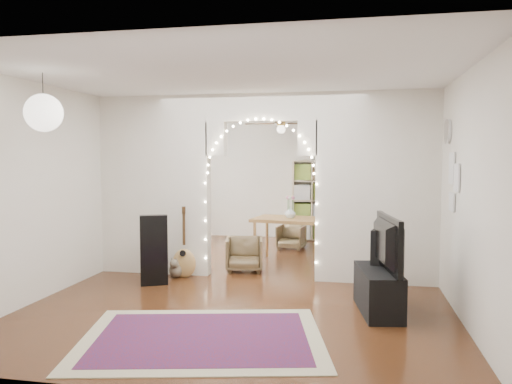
% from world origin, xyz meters
% --- Properties ---
extents(floor, '(7.50, 7.50, 0.00)m').
position_xyz_m(floor, '(0.00, 0.00, 0.00)').
color(floor, black).
rests_on(floor, ground).
extents(ceiling, '(5.00, 7.50, 0.02)m').
position_xyz_m(ceiling, '(0.00, 0.00, 2.70)').
color(ceiling, white).
rests_on(ceiling, wall_back).
extents(wall_back, '(5.00, 0.02, 2.70)m').
position_xyz_m(wall_back, '(0.00, 3.75, 1.35)').
color(wall_back, silver).
rests_on(wall_back, floor).
extents(wall_front, '(5.00, 0.02, 2.70)m').
position_xyz_m(wall_front, '(0.00, -3.75, 1.35)').
color(wall_front, silver).
rests_on(wall_front, floor).
extents(wall_left, '(0.02, 7.50, 2.70)m').
position_xyz_m(wall_left, '(-2.50, 0.00, 1.35)').
color(wall_left, silver).
rests_on(wall_left, floor).
extents(wall_right, '(0.02, 7.50, 2.70)m').
position_xyz_m(wall_right, '(2.50, 0.00, 1.35)').
color(wall_right, silver).
rests_on(wall_right, floor).
extents(divider_wall, '(5.00, 0.20, 2.70)m').
position_xyz_m(divider_wall, '(0.00, 0.00, 1.42)').
color(divider_wall, silver).
rests_on(divider_wall, floor).
extents(fairy_lights, '(1.64, 0.04, 1.60)m').
position_xyz_m(fairy_lights, '(0.00, -0.13, 1.55)').
color(fairy_lights, '#FFEABF').
rests_on(fairy_lights, divider_wall).
extents(window, '(0.04, 1.20, 1.40)m').
position_xyz_m(window, '(-2.47, 1.80, 1.50)').
color(window, white).
rests_on(window, wall_left).
extents(wall_clock, '(0.03, 0.31, 0.31)m').
position_xyz_m(wall_clock, '(2.48, -0.60, 2.10)').
color(wall_clock, white).
rests_on(wall_clock, wall_right).
extents(picture_frames, '(0.02, 0.50, 0.70)m').
position_xyz_m(picture_frames, '(2.48, -1.00, 1.50)').
color(picture_frames, white).
rests_on(picture_frames, wall_right).
extents(paper_lantern, '(0.40, 0.40, 0.40)m').
position_xyz_m(paper_lantern, '(-1.90, -2.40, 2.25)').
color(paper_lantern, white).
rests_on(paper_lantern, ceiling).
extents(ceiling_fan, '(1.10, 1.10, 0.30)m').
position_xyz_m(ceiling_fan, '(0.00, 2.00, 2.40)').
color(ceiling_fan, '#B5883C').
rests_on(ceiling_fan, ceiling).
extents(area_rug, '(2.68, 2.23, 0.02)m').
position_xyz_m(area_rug, '(-0.11, -2.58, 0.01)').
color(area_rug, maroon).
rests_on(area_rug, floor).
extents(guitar_case, '(0.39, 0.27, 0.98)m').
position_xyz_m(guitar_case, '(-1.38, -0.73, 0.49)').
color(guitar_case, black).
rests_on(guitar_case, floor).
extents(acoustic_guitar, '(0.38, 0.23, 0.90)m').
position_xyz_m(acoustic_guitar, '(-1.11, -0.25, 0.39)').
color(acoustic_guitar, tan).
rests_on(acoustic_guitar, floor).
extents(tabby_cat, '(0.24, 0.49, 0.32)m').
position_xyz_m(tabby_cat, '(-1.23, -0.27, 0.13)').
color(tabby_cat, brown).
rests_on(tabby_cat, floor).
extents(floor_speaker, '(0.41, 0.38, 0.91)m').
position_xyz_m(floor_speaker, '(1.74, -1.10, 0.46)').
color(floor_speaker, black).
rests_on(floor_speaker, floor).
extents(media_console, '(0.56, 1.05, 0.50)m').
position_xyz_m(media_console, '(1.63, -1.40, 0.25)').
color(media_console, black).
rests_on(media_console, floor).
extents(tv, '(0.31, 1.08, 0.62)m').
position_xyz_m(tv, '(1.63, -1.40, 0.81)').
color(tv, black).
rests_on(tv, media_console).
extents(bookcase, '(1.72, 0.95, 1.71)m').
position_xyz_m(bookcase, '(0.88, 3.50, 0.86)').
color(bookcase, '#C6AD8F').
rests_on(bookcase, floor).
extents(dining_table, '(1.31, 0.97, 0.76)m').
position_xyz_m(dining_table, '(0.29, 1.13, 0.68)').
color(dining_table, brown).
rests_on(dining_table, floor).
extents(flower_vase, '(0.21, 0.21, 0.19)m').
position_xyz_m(flower_vase, '(0.29, 1.13, 0.85)').
color(flower_vase, white).
rests_on(flower_vase, dining_table).
extents(dining_chair_left, '(0.56, 0.57, 0.46)m').
position_xyz_m(dining_chair_left, '(0.15, 2.36, 0.23)').
color(dining_chair_left, brown).
rests_on(dining_chair_left, floor).
extents(dining_chair_right, '(0.66, 0.68, 0.53)m').
position_xyz_m(dining_chair_right, '(-0.33, 0.35, 0.26)').
color(dining_chair_right, brown).
rests_on(dining_chair_right, floor).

